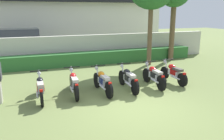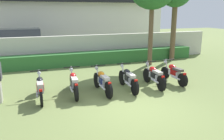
% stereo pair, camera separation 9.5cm
% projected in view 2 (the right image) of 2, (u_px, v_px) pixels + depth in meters
% --- Properties ---
extents(ground, '(60.00, 60.00, 0.00)m').
position_uv_depth(ground, '(136.00, 109.00, 7.34)').
color(ground, olive).
extents(building, '(18.34, 6.50, 7.43)m').
position_uv_depth(building, '(58.00, 3.00, 21.56)').
color(building, silver).
rests_on(building, ground).
extents(compound_wall, '(17.43, 0.30, 1.63)m').
position_uv_depth(compound_wall, '(82.00, 49.00, 13.88)').
color(compound_wall, beige).
rests_on(compound_wall, ground).
extents(hedge_row, '(13.94, 0.70, 0.73)m').
position_uv_depth(hedge_row, '(85.00, 59.00, 13.35)').
color(hedge_row, '#337033').
rests_on(hedge_row, ground).
extents(parked_car, '(4.50, 2.07, 1.89)m').
position_uv_depth(parked_car, '(22.00, 43.00, 15.56)').
color(parked_car, navy).
rests_on(parked_car, ground).
extents(motorcycle_in_row_0, '(0.60, 1.83, 0.94)m').
position_uv_depth(motorcycle_in_row_0, '(40.00, 88.00, 8.00)').
color(motorcycle_in_row_0, black).
rests_on(motorcycle_in_row_0, ground).
extents(motorcycle_in_row_1, '(0.60, 1.85, 0.97)m').
position_uv_depth(motorcycle_in_row_1, '(74.00, 83.00, 8.46)').
color(motorcycle_in_row_1, black).
rests_on(motorcycle_in_row_1, ground).
extents(motorcycle_in_row_2, '(0.60, 1.92, 0.96)m').
position_uv_depth(motorcycle_in_row_2, '(102.00, 81.00, 8.70)').
color(motorcycle_in_row_2, black).
rests_on(motorcycle_in_row_2, ground).
extents(motorcycle_in_row_3, '(0.60, 1.95, 0.96)m').
position_uv_depth(motorcycle_in_row_3, '(128.00, 79.00, 9.04)').
color(motorcycle_in_row_3, black).
rests_on(motorcycle_in_row_3, ground).
extents(motorcycle_in_row_4, '(0.60, 1.84, 0.96)m').
position_uv_depth(motorcycle_in_row_4, '(154.00, 76.00, 9.43)').
color(motorcycle_in_row_4, black).
rests_on(motorcycle_in_row_4, ground).
extents(motorcycle_in_row_5, '(0.60, 1.81, 0.94)m').
position_uv_depth(motorcycle_in_row_5, '(174.00, 73.00, 9.94)').
color(motorcycle_in_row_5, black).
rests_on(motorcycle_in_row_5, ground).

